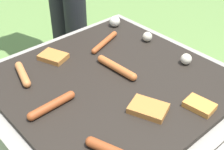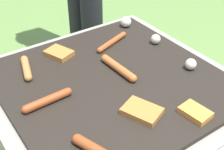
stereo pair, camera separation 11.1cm
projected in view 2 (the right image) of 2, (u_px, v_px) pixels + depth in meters
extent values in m
cube|color=gray|center=(112.00, 126.00, 1.26)|extent=(0.85, 0.85, 0.44)
cube|color=black|center=(112.00, 81.00, 1.13)|extent=(0.75, 0.75, 0.02)
cylinder|color=black|center=(91.00, 3.00, 1.75)|extent=(0.13, 0.13, 0.87)
cylinder|color=#93421E|center=(48.00, 100.00, 1.01)|extent=(0.03, 0.15, 0.03)
sphere|color=#93421E|center=(26.00, 109.00, 0.97)|extent=(0.03, 0.03, 0.03)
sphere|color=#93421E|center=(68.00, 92.00, 1.05)|extent=(0.03, 0.03, 0.03)
cylinder|color=#B7602D|center=(118.00, 68.00, 1.16)|extent=(0.17, 0.04, 0.03)
sphere|color=#B7602D|center=(105.00, 58.00, 1.22)|extent=(0.03, 0.03, 0.03)
sphere|color=#B7602D|center=(133.00, 78.00, 1.11)|extent=(0.03, 0.03, 0.03)
cylinder|color=#A34C23|center=(112.00, 42.00, 1.33)|extent=(0.08, 0.17, 0.02)
sphere|color=#A34C23|center=(100.00, 50.00, 1.27)|extent=(0.02, 0.02, 0.02)
sphere|color=#A34C23|center=(123.00, 34.00, 1.38)|extent=(0.02, 0.02, 0.02)
sphere|color=#93421E|center=(77.00, 139.00, 0.87)|extent=(0.03, 0.03, 0.03)
cylinder|color=#C6753D|center=(26.00, 68.00, 1.16)|extent=(0.13, 0.06, 0.03)
sphere|color=#C6753D|center=(24.00, 59.00, 1.21)|extent=(0.03, 0.03, 0.03)
sphere|color=#C6753D|center=(28.00, 78.00, 1.11)|extent=(0.03, 0.03, 0.03)
cube|color=#B27033|center=(59.00, 53.00, 1.26)|extent=(0.12, 0.11, 0.02)
cube|color=#B27033|center=(142.00, 111.00, 0.97)|extent=(0.14, 0.12, 0.02)
cube|color=#D18438|center=(195.00, 112.00, 0.97)|extent=(0.10, 0.08, 0.02)
sphere|color=silver|center=(126.00, 22.00, 1.46)|extent=(0.05, 0.05, 0.05)
sphere|color=beige|center=(156.00, 39.00, 1.33)|extent=(0.04, 0.04, 0.04)
sphere|color=beige|center=(191.00, 64.00, 1.17)|extent=(0.04, 0.04, 0.04)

